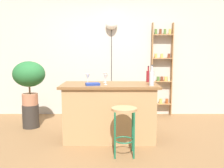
# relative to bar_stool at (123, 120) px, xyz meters

# --- Properties ---
(ground) EXTENTS (12.00, 12.00, 0.00)m
(ground) POSITION_rel_bar_stool_xyz_m (-0.20, 0.36, -0.49)
(ground) COLOR brown
(back_wall) EXTENTS (6.40, 0.10, 2.80)m
(back_wall) POSITION_rel_bar_stool_xyz_m (-0.20, 2.31, 0.91)
(back_wall) COLOR #BCB2A3
(back_wall) RESTS_ON ground
(kitchen_counter) EXTENTS (1.53, 0.75, 0.90)m
(kitchen_counter) POSITION_rel_bar_stool_xyz_m (-0.20, 0.66, -0.04)
(kitchen_counter) COLOR #A87F51
(kitchen_counter) RESTS_ON ground
(bar_stool) EXTENTS (0.35, 0.35, 0.66)m
(bar_stool) POSITION_rel_bar_stool_xyz_m (0.00, 0.00, 0.00)
(bar_stool) COLOR #196642
(bar_stool) RESTS_ON ground
(spice_shelf) EXTENTS (0.46, 0.13, 2.03)m
(spice_shelf) POSITION_rel_bar_stool_xyz_m (0.93, 2.17, 0.52)
(spice_shelf) COLOR #9E7042
(spice_shelf) RESTS_ON ground
(plant_stool) EXTENTS (0.30, 0.30, 0.43)m
(plant_stool) POSITION_rel_bar_stool_xyz_m (-1.68, 1.25, -0.28)
(plant_stool) COLOR #2D2823
(plant_stool) RESTS_ON ground
(potted_plant) EXTENTS (0.59, 0.53, 0.81)m
(potted_plant) POSITION_rel_bar_stool_xyz_m (-1.68, 1.25, 0.46)
(potted_plant) COLOR #A86B4C
(potted_plant) RESTS_ON plant_stool
(bottle_wine_red) EXTENTS (0.07, 0.07, 0.27)m
(bottle_wine_red) POSITION_rel_bar_stool_xyz_m (0.45, 0.91, 0.51)
(bottle_wine_red) COLOR maroon
(bottle_wine_red) RESTS_ON kitchen_counter
(bottle_olive_oil) EXTENTS (0.07, 0.07, 0.32)m
(bottle_olive_oil) POSITION_rel_bar_stool_xyz_m (0.43, 0.45, 0.52)
(bottle_olive_oil) COLOR #B2B2B7
(bottle_olive_oil) RESTS_ON kitchen_counter
(wine_glass_left) EXTENTS (0.07, 0.07, 0.16)m
(wine_glass_left) POSITION_rel_bar_stool_xyz_m (-0.26, 0.55, 0.52)
(wine_glass_left) COLOR silver
(wine_glass_left) RESTS_ON kitchen_counter
(wine_glass_center) EXTENTS (0.07, 0.07, 0.16)m
(wine_glass_center) POSITION_rel_bar_stool_xyz_m (-0.55, 0.61, 0.52)
(wine_glass_center) COLOR silver
(wine_glass_center) RESTS_ON kitchen_counter
(wine_glass_right) EXTENTS (0.07, 0.07, 0.16)m
(wine_glass_right) POSITION_rel_bar_stool_xyz_m (-0.28, 0.83, 0.52)
(wine_glass_right) COLOR silver
(wine_glass_right) RESTS_ON kitchen_counter
(cookbook) EXTENTS (0.24, 0.19, 0.03)m
(cookbook) POSITION_rel_bar_stool_xyz_m (-0.46, 0.50, 0.42)
(cookbook) COLOR navy
(cookbook) RESTS_ON kitchen_counter
(pendant_globe_light) EXTENTS (0.25, 0.25, 2.13)m
(pendant_globe_light) POSITION_rel_bar_stool_xyz_m (-0.18, 2.20, 1.49)
(pendant_globe_light) COLOR black
(pendant_globe_light) RESTS_ON ground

